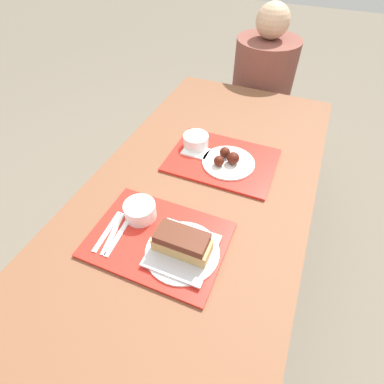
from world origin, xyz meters
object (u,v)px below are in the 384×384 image
(tray_near, at_px, (158,239))
(bowl_coleslaw_near, at_px, (140,210))
(tray_far, at_px, (222,160))
(brisket_sandwich_plate, at_px, (182,246))
(wings_plate_far, at_px, (228,160))
(bowl_coleslaw_far, at_px, (196,140))
(person_seated_across, at_px, (264,77))

(tray_near, distance_m, bowl_coleslaw_near, 0.12)
(tray_far, height_order, brisket_sandwich_plate, brisket_sandwich_plate)
(wings_plate_far, bearing_deg, bowl_coleslaw_near, -116.28)
(bowl_coleslaw_far, bearing_deg, wings_plate_far, -18.52)
(tray_near, relative_size, brisket_sandwich_plate, 1.88)
(bowl_coleslaw_near, distance_m, bowl_coleslaw_far, 0.44)
(bowl_coleslaw_near, bearing_deg, bowl_coleslaw_far, 86.55)
(bowl_coleslaw_near, distance_m, wings_plate_far, 0.43)
(tray_near, bearing_deg, person_seated_across, 88.42)
(wings_plate_far, bearing_deg, person_seated_across, 93.44)
(tray_far, xyz_separation_m, brisket_sandwich_plate, (0.03, -0.48, 0.04))
(tray_near, height_order, tray_far, same)
(tray_near, bearing_deg, bowl_coleslaw_near, 147.71)
(bowl_coleslaw_far, bearing_deg, tray_near, -81.97)
(tray_near, height_order, person_seated_across, person_seated_across)
(bowl_coleslaw_near, relative_size, person_seated_across, 0.16)
(tray_near, bearing_deg, wings_plate_far, 78.24)
(brisket_sandwich_plate, distance_m, bowl_coleslaw_far, 0.54)
(bowl_coleslaw_far, bearing_deg, person_seated_across, 82.85)
(tray_far, relative_size, wings_plate_far, 2.03)
(bowl_coleslaw_far, bearing_deg, bowl_coleslaw_near, -93.45)
(tray_far, bearing_deg, bowl_coleslaw_far, 164.19)
(tray_far, bearing_deg, bowl_coleslaw_near, -111.87)
(tray_near, xyz_separation_m, tray_far, (0.06, 0.46, 0.00))
(bowl_coleslaw_far, relative_size, wings_plate_far, 0.50)
(brisket_sandwich_plate, distance_m, wings_plate_far, 0.46)
(brisket_sandwich_plate, bearing_deg, person_seated_across, 92.38)
(tray_near, height_order, brisket_sandwich_plate, brisket_sandwich_plate)
(person_seated_across, bearing_deg, tray_far, -88.33)
(bowl_coleslaw_near, distance_m, person_seated_across, 1.31)
(bowl_coleslaw_far, height_order, wings_plate_far, wings_plate_far)
(tray_near, relative_size, bowl_coleslaw_far, 4.04)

